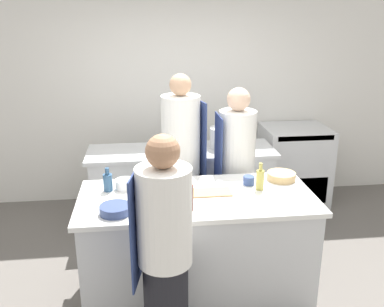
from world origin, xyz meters
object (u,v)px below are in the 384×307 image
object	(u,v)px
chef_at_pass_far	(236,171)
bowl_wooden_salad	(125,184)
bottle_vinegar	(188,197)
cup	(249,180)
chef_at_stove	(181,166)
oven_range	(294,165)
stockpot	(224,138)
bottle_olive_oil	(260,179)
chef_at_prep_near	(165,253)
bowl_ceramic_blue	(115,209)
bowl_mixing_large	(281,176)
bowl_prep_small	(152,188)
bottle_cooking_oil	(108,182)
bottle_wine	(166,188)

from	to	relation	value
chef_at_pass_far	bowl_wooden_salad	bearing A→B (deg)	113.47
bottle_vinegar	cup	xyz separation A→B (m)	(0.58, 0.44, -0.07)
bottle_vinegar	chef_at_stove	bearing A→B (deg)	87.71
oven_range	stockpot	size ratio (longest dim) A/B	3.15
bottle_vinegar	bottle_olive_oil	bearing A→B (deg)	26.70
chef_at_prep_near	chef_at_pass_far	xyz separation A→B (m)	(0.79, 1.40, 0.02)
bowl_ceramic_blue	chef_at_prep_near	bearing A→B (deg)	-52.69
chef_at_stove	chef_at_pass_far	distance (m)	0.55
bowl_mixing_large	chef_at_prep_near	bearing A→B (deg)	-139.12
chef_at_prep_near	stockpot	size ratio (longest dim) A/B	5.28
bowl_prep_small	bottle_vinegar	bearing A→B (deg)	-54.52
bottle_cooking_oil	bottle_wine	bearing A→B (deg)	-31.17
bowl_ceramic_blue	bowl_wooden_salad	bearing A→B (deg)	82.88
cup	chef_at_pass_far	bearing A→B (deg)	89.94
stockpot	bowl_ceramic_blue	bearing A→B (deg)	-126.38
bowl_prep_small	cup	xyz separation A→B (m)	(0.85, 0.07, 0.00)
oven_range	bowl_prep_small	xyz separation A→B (m)	(-1.84, -1.62, 0.46)
bowl_mixing_large	bowl_prep_small	distance (m)	1.17
chef_at_pass_far	stockpot	distance (m)	0.58
chef_at_stove	bowl_ceramic_blue	size ratio (longest dim) A/B	7.65
oven_range	chef_at_prep_near	xyz separation A→B (m)	(-1.78, -2.43, 0.33)
bowl_prep_small	stockpot	bearing A→B (deg)	54.19
oven_range	cup	size ratio (longest dim) A/B	9.98
bowl_wooden_salad	bottle_olive_oil	bearing A→B (deg)	-7.42
bottle_wine	stockpot	bearing A→B (deg)	62.07
chef_at_stove	bottle_wine	world-z (taller)	chef_at_stove
chef_at_pass_far	oven_range	bearing A→B (deg)	-44.84
chef_at_pass_far	bottle_vinegar	bearing A→B (deg)	147.86
chef_at_prep_near	bowl_prep_small	xyz separation A→B (m)	(-0.06, 0.81, 0.13)
chef_at_prep_near	bowl_wooden_salad	world-z (taller)	chef_at_prep_near
bottle_cooking_oil	bowl_ceramic_blue	xyz separation A→B (m)	(0.08, -0.44, -0.05)
chef_at_prep_near	bottle_cooking_oil	distance (m)	1.00
bottle_cooking_oil	cup	xyz separation A→B (m)	(1.21, -0.01, -0.04)
bottle_wine	bottle_olive_oil	bearing A→B (deg)	11.52
bowl_mixing_large	bottle_cooking_oil	bearing A→B (deg)	-177.35
bottle_vinegar	bowl_wooden_salad	bearing A→B (deg)	136.19
chef_at_prep_near	chef_at_stove	distance (m)	1.47
oven_range	bowl_wooden_salad	distance (m)	2.61
cup	bottle_vinegar	bearing A→B (deg)	-142.69
cup	bowl_wooden_salad	bearing A→B (deg)	178.35
bottle_cooking_oil	bowl_mixing_large	distance (m)	1.53
chef_at_stove	bowl_ceramic_blue	distance (m)	1.16
bottle_cooking_oil	cup	size ratio (longest dim) A/B	2.08
bowl_prep_small	oven_range	bearing A→B (deg)	41.47
bowl_prep_small	bowl_ceramic_blue	bearing A→B (deg)	-128.13
oven_range	chef_at_pass_far	distance (m)	1.47
bottle_cooking_oil	bowl_mixing_large	xyz separation A→B (m)	(1.53, 0.07, -0.05)
bottle_wine	bowl_prep_small	bearing A→B (deg)	116.65
bowl_mixing_large	bowl_ceramic_blue	size ratio (longest dim) A/B	1.08
bowl_ceramic_blue	bottle_olive_oil	bearing A→B (deg)	14.82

